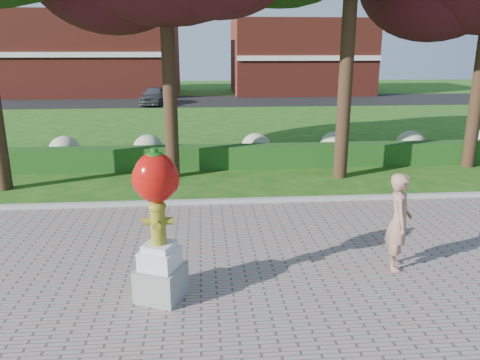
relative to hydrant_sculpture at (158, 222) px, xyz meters
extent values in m
plane|color=#1A5214|center=(1.78, 1.88, -1.42)|extent=(100.00, 100.00, 0.00)
cube|color=#ADADA5|center=(1.78, 4.88, -1.34)|extent=(40.00, 0.18, 0.15)
cube|color=#144815|center=(1.78, 8.88, -1.02)|extent=(24.00, 0.70, 0.80)
ellipsoid|color=#ABB489|center=(-4.22, 9.88, -0.87)|extent=(1.10, 1.10, 0.99)
ellipsoid|color=#ABB489|center=(-1.22, 9.88, -0.87)|extent=(1.10, 1.10, 0.99)
ellipsoid|color=#ABB489|center=(2.78, 9.88, -0.87)|extent=(1.10, 1.10, 0.99)
ellipsoid|color=#ABB489|center=(5.78, 9.88, -0.87)|extent=(1.10, 1.10, 0.99)
ellipsoid|color=#ABB489|center=(8.78, 9.88, -0.87)|extent=(1.10, 1.10, 0.99)
cube|color=black|center=(1.78, 29.88, -1.41)|extent=(50.00, 8.00, 0.02)
cube|color=maroon|center=(-8.22, 35.88, 2.08)|extent=(14.00, 8.00, 7.00)
cube|color=maroon|center=(9.78, 35.88, 1.78)|extent=(12.00, 8.00, 6.40)
cylinder|color=black|center=(-0.22, 7.88, 1.66)|extent=(0.44, 0.44, 6.16)
cylinder|color=black|center=(5.28, 7.38, 2.22)|extent=(0.44, 0.44, 7.28)
cylinder|color=black|center=(10.28, 8.38, 1.52)|extent=(0.44, 0.44, 5.88)
cube|color=gray|center=(0.00, 0.00, -1.09)|extent=(0.93, 0.93, 0.57)
cube|color=silver|center=(0.00, 0.00, -0.65)|extent=(0.75, 0.75, 0.32)
cube|color=silver|center=(0.00, 0.00, -0.43)|extent=(0.60, 0.60, 0.11)
cylinder|color=olive|center=(0.00, 0.00, -0.06)|extent=(0.25, 0.25, 0.64)
ellipsoid|color=olive|center=(0.00, 0.00, 0.26)|extent=(0.30, 0.30, 0.21)
cylinder|color=olive|center=(-0.18, 0.00, 0.01)|extent=(0.14, 0.13, 0.13)
cylinder|color=olive|center=(0.18, 0.00, 0.01)|extent=(0.14, 0.13, 0.13)
cylinder|color=olive|center=(0.00, -0.17, 0.01)|extent=(0.14, 0.14, 0.14)
cylinder|color=olive|center=(0.00, 0.00, 0.35)|extent=(0.09, 0.09, 0.06)
ellipsoid|color=#B10F09|center=(0.00, 0.00, 0.75)|extent=(0.71, 0.64, 0.83)
ellipsoid|color=#B10F09|center=(-0.20, 0.00, 0.72)|extent=(0.35, 0.35, 0.53)
ellipsoid|color=#B10F09|center=(0.20, 0.00, 0.72)|extent=(0.35, 0.35, 0.53)
cylinder|color=#185313|center=(0.00, 0.00, 1.16)|extent=(0.11, 0.11, 0.14)
ellipsoid|color=#185313|center=(0.00, 0.00, 1.12)|extent=(0.27, 0.27, 0.09)
imported|color=#A97760|center=(4.42, 0.77, -0.44)|extent=(0.64, 0.79, 1.88)
imported|color=#44464C|center=(-2.59, 27.69, -0.73)|extent=(2.15, 4.12, 1.34)
camera|label=1|loc=(0.74, -7.21, 2.76)|focal=35.00mm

